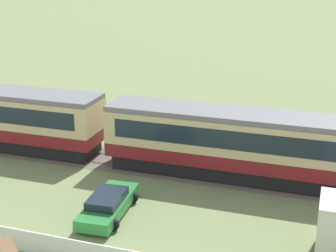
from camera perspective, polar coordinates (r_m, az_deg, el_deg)
name	(u,v)px	position (r m, az deg, el deg)	size (l,w,h in m)	color
passenger_train	(267,145)	(29.41, 10.93, -2.06)	(96.10, 3.02, 3.94)	maroon
railway_track	(168,167)	(31.42, -0.02, -4.59)	(154.66, 3.60, 0.04)	#665B51
parked_car_green	(108,204)	(26.05, -6.65, -8.62)	(2.33, 4.77, 1.16)	#287A38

